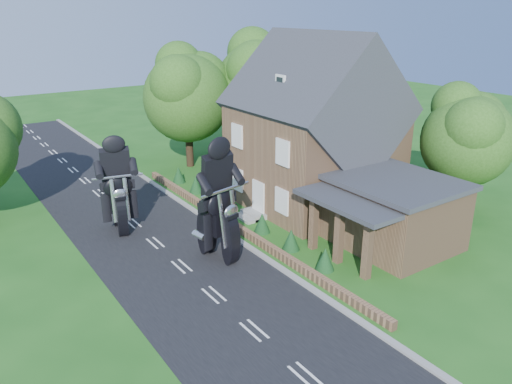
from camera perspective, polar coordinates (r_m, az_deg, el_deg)
ground at (r=21.46m, az=-4.85°, el=-11.65°), size 120.00×120.00×0.00m
road at (r=21.46m, az=-4.85°, el=-11.63°), size 7.00×80.00×0.02m
kerb at (r=23.18m, az=3.08°, el=-8.85°), size 0.30×80.00×0.12m
garden_wall at (r=27.12m, az=-2.26°, el=-3.99°), size 0.30×22.00×0.40m
house at (r=30.08m, az=6.67°, el=6.67°), size 9.54×8.64×10.24m
annex at (r=25.90m, az=15.26°, el=-2.16°), size 7.05×5.94×3.44m
tree_annex_side at (r=31.24m, az=23.31°, el=6.33°), size 5.64×5.20×7.48m
tree_house_right at (r=35.93m, az=11.51°, el=9.99°), size 6.51×6.00×8.40m
tree_behind_house at (r=39.83m, az=1.13°, el=12.86°), size 7.81×7.20×10.08m
tree_behind_left at (r=37.62m, az=-7.41°, el=11.51°), size 6.94×6.40×9.16m
shrub_a at (r=23.22m, az=7.89°, el=-7.59°), size 0.90×0.90×1.10m
shrub_b at (r=24.91m, az=4.03°, el=-5.43°), size 0.90×0.90×1.10m
shrub_c at (r=26.72m, az=0.70°, el=-3.53°), size 0.90×0.90×1.10m
shrub_d at (r=30.64m, az=-4.69°, el=-0.42°), size 0.90×0.90×1.10m
shrub_e at (r=32.71m, az=-6.89°, el=0.85°), size 0.90×0.90×1.10m
shrub_f at (r=34.84m, az=-8.82°, el=1.97°), size 0.90×0.90×1.10m
motorcycle_lead at (r=23.91m, az=-4.28°, el=-5.64°), size 0.86×2.00×1.81m
motorcycle_follow at (r=27.74m, az=-15.21°, el=-2.81°), size 0.79×1.77×1.60m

